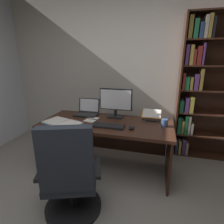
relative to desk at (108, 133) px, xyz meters
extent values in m
cube|color=beige|center=(0.12, 0.92, 0.86)|extent=(5.06, 0.12, 2.78)
cube|color=#381E14|center=(0.00, -0.08, 0.17)|extent=(1.77, 0.76, 0.04)
cube|color=#381E14|center=(-0.85, -0.08, -0.19)|extent=(0.03, 0.70, 0.69)
cube|color=#381E14|center=(0.85, -0.08, -0.19)|extent=(0.03, 0.70, 0.69)
cube|color=#381E14|center=(0.00, 0.28, -0.16)|extent=(1.65, 0.03, 0.48)
cube|color=#381E14|center=(0.96, 0.71, 0.56)|extent=(0.02, 0.27, 2.19)
cube|color=#381E14|center=(1.43, 0.84, 0.56)|extent=(0.96, 0.01, 2.19)
cube|color=#381E14|center=(1.43, 0.71, -0.52)|extent=(0.91, 0.25, 0.02)
cube|color=navy|center=(1.01, 0.69, -0.39)|extent=(0.04, 0.22, 0.24)
cube|color=gold|center=(1.07, 0.67, -0.41)|extent=(0.04, 0.18, 0.21)
cube|color=#512D66|center=(1.13, 0.67, -0.39)|extent=(0.05, 0.18, 0.25)
cube|color=gray|center=(1.18, 0.67, -0.42)|extent=(0.04, 0.17, 0.19)
cube|color=#381E14|center=(1.43, 0.71, -0.16)|extent=(0.91, 0.25, 0.02)
cube|color=#195633|center=(1.02, 0.67, -0.02)|extent=(0.06, 0.18, 0.27)
cube|color=olive|center=(1.08, 0.68, -0.04)|extent=(0.03, 0.20, 0.22)
cube|color=#195633|center=(1.12, 0.69, 0.00)|extent=(0.04, 0.22, 0.31)
cube|color=gray|center=(1.17, 0.67, 0.00)|extent=(0.03, 0.17, 0.31)
cube|color=gray|center=(1.21, 0.66, -0.06)|extent=(0.03, 0.16, 0.19)
cube|color=#381E14|center=(1.43, 0.71, 0.20)|extent=(0.91, 0.25, 0.02)
cube|color=#195633|center=(1.02, 0.67, 0.30)|extent=(0.06, 0.17, 0.19)
cube|color=#512D66|center=(1.10, 0.67, 0.33)|extent=(0.05, 0.18, 0.23)
cube|color=gold|center=(1.17, 0.67, 0.33)|extent=(0.05, 0.18, 0.25)
cube|color=#381E14|center=(1.43, 0.71, 0.56)|extent=(0.91, 0.25, 0.02)
cube|color=maroon|center=(1.01, 0.67, 0.69)|extent=(0.03, 0.17, 0.25)
cube|color=#195633|center=(1.06, 0.68, 0.67)|extent=(0.06, 0.19, 0.19)
cube|color=olive|center=(1.12, 0.68, 0.66)|extent=(0.04, 0.19, 0.19)
cube|color=#512D66|center=(1.19, 0.67, 0.69)|extent=(0.06, 0.17, 0.23)
cube|color=olive|center=(1.25, 0.68, 0.73)|extent=(0.04, 0.20, 0.31)
cube|color=#381E14|center=(1.43, 0.71, 0.92)|extent=(0.91, 0.25, 0.02)
cube|color=#512D66|center=(1.02, 0.69, 1.07)|extent=(0.04, 0.21, 0.28)
cube|color=olive|center=(1.08, 0.69, 1.07)|extent=(0.05, 0.21, 0.28)
cube|color=maroon|center=(1.12, 0.68, 1.04)|extent=(0.03, 0.19, 0.22)
cube|color=maroon|center=(1.18, 0.68, 1.06)|extent=(0.06, 0.20, 0.26)
cube|color=#512D66|center=(1.23, 0.69, 1.08)|extent=(0.03, 0.21, 0.30)
cube|color=#381E14|center=(1.43, 0.71, 1.28)|extent=(0.91, 0.25, 0.02)
cube|color=olive|center=(1.02, 0.66, 1.44)|extent=(0.05, 0.15, 0.30)
cube|color=#195633|center=(1.09, 0.68, 1.42)|extent=(0.06, 0.19, 0.25)
cube|color=navy|center=(1.16, 0.67, 1.40)|extent=(0.05, 0.18, 0.20)
cube|color=gray|center=(1.22, 0.66, 1.44)|extent=(0.04, 0.16, 0.29)
cube|color=olive|center=(1.27, 0.68, 1.45)|extent=(0.04, 0.20, 0.30)
cube|color=black|center=(1.31, 0.66, 1.43)|extent=(0.03, 0.16, 0.27)
cylinder|color=black|center=(-0.14, -0.87, -0.51)|extent=(0.60, 0.60, 0.05)
cylinder|color=black|center=(-0.14, -0.87, -0.34)|extent=(0.06, 0.06, 0.30)
cube|color=#232833|center=(-0.14, -0.87, -0.15)|extent=(0.63, 0.62, 0.07)
cube|color=#232833|center=(-0.07, -1.06, 0.19)|extent=(0.48, 0.25, 0.61)
cube|color=black|center=(-0.40, -0.97, -0.03)|extent=(0.18, 0.38, 0.04)
cube|color=black|center=(0.12, -0.78, -0.03)|extent=(0.18, 0.38, 0.04)
cube|color=black|center=(0.07, 0.17, 0.20)|extent=(0.22, 0.16, 0.02)
cylinder|color=black|center=(0.07, 0.17, 0.26)|extent=(0.04, 0.04, 0.09)
cube|color=black|center=(0.07, 0.18, 0.46)|extent=(0.48, 0.02, 0.31)
cube|color=white|center=(0.07, 0.16, 0.46)|extent=(0.45, 0.00, 0.28)
cube|color=black|center=(-0.39, 0.13, 0.20)|extent=(0.34, 0.22, 0.02)
cube|color=#2D2D30|center=(-0.39, 0.11, 0.22)|extent=(0.29, 0.12, 0.00)
cube|color=black|center=(-0.39, 0.27, 0.32)|extent=(0.34, 0.05, 0.21)
cube|color=white|center=(-0.39, 0.27, 0.32)|extent=(0.31, 0.04, 0.19)
cube|color=black|center=(0.07, -0.23, 0.20)|extent=(0.42, 0.15, 0.02)
ellipsoid|color=black|center=(0.37, -0.23, 0.21)|extent=(0.06, 0.10, 0.04)
cube|color=black|center=(0.59, 0.15, 0.20)|extent=(0.14, 0.12, 0.01)
cube|color=black|center=(0.59, 0.11, 0.21)|extent=(0.25, 0.01, 0.01)
cube|color=orange|center=(0.59, 0.25, 0.26)|extent=(0.27, 0.20, 0.09)
cube|color=white|center=(0.59, 0.25, 0.27)|extent=(0.25, 0.18, 0.08)
cube|color=#2D84C6|center=(-0.68, -0.24, 0.20)|extent=(0.33, 0.35, 0.01)
cube|color=#2D84C6|center=(-0.43, -0.32, 0.20)|extent=(0.33, 0.35, 0.01)
cube|color=white|center=(-0.68, -0.24, 0.21)|extent=(0.31, 0.33, 0.02)
cube|color=white|center=(-0.43, -0.32, 0.21)|extent=(0.31, 0.33, 0.02)
cylinder|color=#B7B7BC|center=(-0.55, -0.28, 0.20)|extent=(0.10, 0.26, 0.02)
cube|color=white|center=(-0.23, -0.04, 0.20)|extent=(0.18, 0.23, 0.01)
cylinder|color=black|center=(-0.21, -0.04, 0.21)|extent=(0.14, 0.02, 0.01)
cylinder|color=#334C7A|center=(0.76, -0.03, 0.24)|extent=(0.08, 0.08, 0.10)
camera|label=1|loc=(0.67, -2.28, 1.04)|focal=28.76mm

